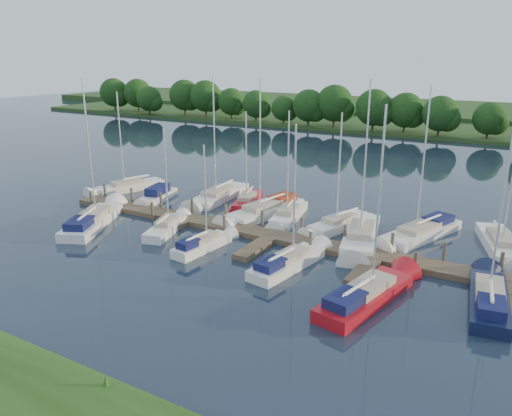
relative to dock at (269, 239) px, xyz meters
The scene contains 22 objects.
ground 7.31m from the dock, 90.00° to the right, with size 260.00×260.00×0.00m, color #182431.
dock is the anchor object (origin of this frame).
mooring_pilings 1.19m from the dock, 90.00° to the left, with size 38.24×2.84×2.00m.
far_shore 67.69m from the dock, 90.00° to the left, with size 180.00×30.00×0.60m, color #27471B.
distant_hill 92.69m from the dock, 90.00° to the left, with size 220.00×40.00×1.40m, color #2D4A20.
treeline 54.88m from the dock, 87.66° to the left, with size 146.62×9.76×8.30m.
sailboat_n_0 20.24m from the dock, 164.49° to the left, with size 4.14×8.04×10.32m.
motorboat 15.05m from the dock, 163.79° to the left, with size 2.64×5.88×1.73m.
sailboat_n_2 11.93m from the dock, 143.11° to the left, with size 2.82×9.55×11.98m.
sailboat_n_3 9.45m from the dock, 130.83° to the left, with size 3.32×6.99×9.01m.
sailboat_n_4 6.19m from the dock, 122.97° to the left, with size 3.90×9.58×12.06m.
sailboat_n_5 5.44m from the dock, 101.46° to the left, with size 2.88×7.49×9.56m.
sailboat_n_6 6.24m from the dock, 55.75° to the left, with size 3.75×7.48×9.68m.
sailboat_n_7 6.79m from the dock, 28.22° to the left, with size 4.13×9.79×12.32m.
sailboat_n_8 11.48m from the dock, 33.52° to the left, with size 4.79×9.31×11.79m.
sailboat_n_9 16.58m from the dock, 23.66° to the left, with size 4.03×8.49×10.85m.
sailboat_s_0 14.80m from the dock, 165.09° to the right, with size 5.49×9.35×12.12m.
sailboat_s_1 8.32m from the dock, 166.03° to the right, with size 3.04×6.54×8.55m.
sailboat_s_2 5.03m from the dock, 132.13° to the right, with size 1.91×6.05×7.92m.
sailboat_s_3 4.85m from the dock, 45.93° to the right, with size 2.82×7.70×9.76m.
sailboat_s_4 10.82m from the dock, 30.54° to the right, with size 3.68×9.06×11.46m.
sailboat_s_5 15.54m from the dock, ahead, with size 2.82×8.33×10.62m.
Camera 1 is at (16.47, -23.49, 13.54)m, focal length 35.00 mm.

